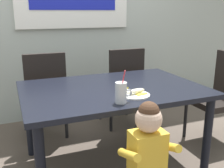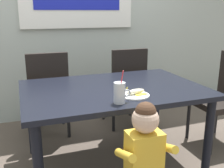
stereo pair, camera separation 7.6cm
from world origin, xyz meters
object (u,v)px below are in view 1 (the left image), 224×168
object	(u,v)px
dining_chair_left	(45,91)
toddler_standing	(147,148)
peeled_banana	(136,92)
dining_chair_right	(122,83)
snack_plate	(135,95)
dining_chair_far	(221,92)
dining_table	(113,97)
milk_cup	(121,94)

from	to	relation	value
dining_chair_left	toddler_standing	distance (m)	1.53
peeled_banana	dining_chair_right	bearing A→B (deg)	71.27
dining_chair_left	snack_plate	size ratio (longest dim) A/B	4.17
dining_chair_left	dining_chair_right	bearing A→B (deg)	178.51
dining_chair_right	snack_plate	bearing A→B (deg)	70.86
toddler_standing	peeled_banana	size ratio (longest dim) A/B	4.78
toddler_standing	dining_chair_far	bearing A→B (deg)	29.12
dining_chair_far	snack_plate	size ratio (longest dim) A/B	4.17
dining_chair_left	toddler_standing	world-z (taller)	dining_chair_left
dining_chair_right	dining_table	bearing A→B (deg)	60.01
milk_cup	dining_chair_far	bearing A→B (deg)	16.66
dining_table	dining_chair_far	xyz separation A→B (m)	(1.23, 0.00, -0.11)
dining_chair_right	toddler_standing	world-z (taller)	dining_chair_right
dining_chair_left	snack_plate	distance (m)	1.20
dining_table	peeled_banana	xyz separation A→B (m)	(0.08, -0.28, 0.12)
dining_chair_left	dining_chair_right	xyz separation A→B (m)	(0.90, -0.02, 0.00)
peeled_banana	dining_chair_left	bearing A→B (deg)	118.10
dining_table	dining_chair_right	distance (m)	0.86
dining_chair_left	toddler_standing	bearing A→B (deg)	106.25
dining_chair_left	toddler_standing	xyz separation A→B (m)	(0.43, -1.47, -0.02)
snack_plate	dining_chair_right	bearing A→B (deg)	70.86
dining_table	peeled_banana	size ratio (longest dim) A/B	8.72
dining_chair_right	toddler_standing	bearing A→B (deg)	71.82
dining_chair_right	peeled_banana	world-z (taller)	dining_chair_right
dining_table	snack_plate	size ratio (longest dim) A/B	6.64
peeled_banana	dining_table	bearing A→B (deg)	106.07
toddler_standing	peeled_banana	xyz separation A→B (m)	(0.13, 0.43, 0.24)
dining_table	dining_chair_left	world-z (taller)	dining_chair_left
dining_chair_far	milk_cup	world-z (taller)	milk_cup
dining_chair_left	dining_chair_far	xyz separation A→B (m)	(1.70, -0.76, 0.00)
dining_chair_far	toddler_standing	bearing A→B (deg)	-60.88
toddler_standing	dining_chair_right	bearing A→B (deg)	71.82
snack_plate	peeled_banana	xyz separation A→B (m)	(0.01, 0.00, 0.03)
dining_table	toddler_standing	bearing A→B (deg)	-93.89
dining_chair_right	dining_chair_far	size ratio (longest dim) A/B	1.00
dining_table	dining_chair_left	xyz separation A→B (m)	(-0.48, 0.76, -0.11)
peeled_banana	milk_cup	bearing A→B (deg)	-147.64
dining_chair_right	milk_cup	distance (m)	1.27
dining_chair_far	toddler_standing	world-z (taller)	dining_chair_far
dining_table	dining_chair_far	size ratio (longest dim) A/B	1.59
snack_plate	toddler_standing	bearing A→B (deg)	-105.79
dining_chair_right	milk_cup	size ratio (longest dim) A/B	3.90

